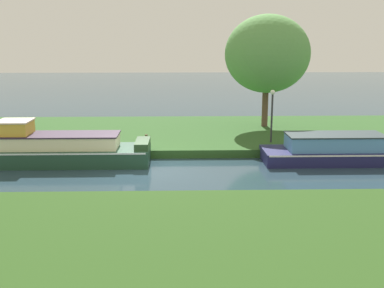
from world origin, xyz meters
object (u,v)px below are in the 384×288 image
object	(u,v)px
lamp_post	(272,109)
mooring_post_near	(146,141)
forest_barge	(50,150)
navy_narrowboat	(336,150)
willow_tree_centre	(267,54)

from	to	relation	value
lamp_post	mooring_post_near	size ratio (longest dim) A/B	4.10
forest_barge	lamp_post	world-z (taller)	lamp_post
forest_barge	navy_narrowboat	bearing A→B (deg)	0.00
forest_barge	lamp_post	distance (m)	11.08
navy_narrowboat	willow_tree_centre	distance (m)	8.28
forest_barge	lamp_post	xyz separation A→B (m)	(10.70, 2.48, 1.48)
forest_barge	mooring_post_near	bearing A→B (deg)	18.25
mooring_post_near	lamp_post	bearing A→B (deg)	9.36
forest_barge	willow_tree_centre	bearing A→B (deg)	31.41
forest_barge	willow_tree_centre	size ratio (longest dim) A/B	1.41
navy_narrowboat	willow_tree_centre	world-z (taller)	willow_tree_centre
lamp_post	navy_narrowboat	bearing A→B (deg)	-44.08
navy_narrowboat	mooring_post_near	xyz separation A→B (m)	(-8.93, 1.43, 0.18)
forest_barge	navy_narrowboat	distance (m)	13.26
forest_barge	navy_narrowboat	world-z (taller)	forest_barge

